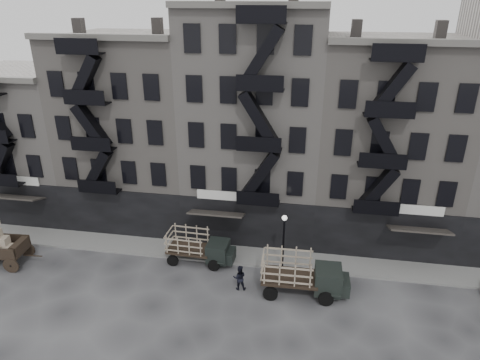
# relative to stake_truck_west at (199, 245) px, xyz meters

# --- Properties ---
(ground) EXTENTS (140.00, 140.00, 0.00)m
(ground) POSITION_rel_stake_truck_west_xyz_m (3.00, -2.60, -1.38)
(ground) COLOR #38383A
(ground) RESTS_ON ground
(sidewalk) EXTENTS (55.00, 2.50, 0.15)m
(sidewalk) POSITION_rel_stake_truck_west_xyz_m (3.00, 1.15, -1.30)
(sidewalk) COLOR slate
(sidewalk) RESTS_ON ground
(building_west) EXTENTS (10.00, 11.35, 13.20)m
(building_west) POSITION_rel_stake_truck_west_xyz_m (-17.00, 7.23, 4.63)
(building_west) COLOR gray
(building_west) RESTS_ON ground
(building_midwest) EXTENTS (10.00, 11.35, 16.20)m
(building_midwest) POSITION_rel_stake_truck_west_xyz_m (-7.00, 7.23, 6.13)
(building_midwest) COLOR gray
(building_midwest) RESTS_ON ground
(building_center) EXTENTS (10.00, 11.35, 18.20)m
(building_center) POSITION_rel_stake_truck_west_xyz_m (3.00, 7.23, 7.13)
(building_center) COLOR gray
(building_center) RESTS_ON ground
(building_mideast) EXTENTS (10.00, 11.35, 16.20)m
(building_mideast) POSITION_rel_stake_truck_west_xyz_m (13.00, 7.23, 6.13)
(building_mideast) COLOR gray
(building_mideast) RESTS_ON ground
(lamp_post) EXTENTS (0.36, 0.36, 4.28)m
(lamp_post) POSITION_rel_stake_truck_west_xyz_m (6.00, 0.00, 1.41)
(lamp_post) COLOR black
(lamp_post) RESTS_ON ground
(stake_truck_west) EXTENTS (4.88, 2.16, 2.41)m
(stake_truck_west) POSITION_rel_stake_truck_west_xyz_m (0.00, 0.00, 0.00)
(stake_truck_west) COLOR black
(stake_truck_west) RESTS_ON ground
(stake_truck_east) EXTENTS (5.56, 2.40, 2.76)m
(stake_truck_east) POSITION_rel_stake_truck_west_xyz_m (7.42, -2.33, 0.20)
(stake_truck_east) COLOR black
(stake_truck_east) RESTS_ON ground
(pedestrian_mid) EXTENTS (0.95, 0.80, 1.76)m
(pedestrian_mid) POSITION_rel_stake_truck_west_xyz_m (3.41, -2.64, -0.50)
(pedestrian_mid) COLOR black
(pedestrian_mid) RESTS_ON ground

